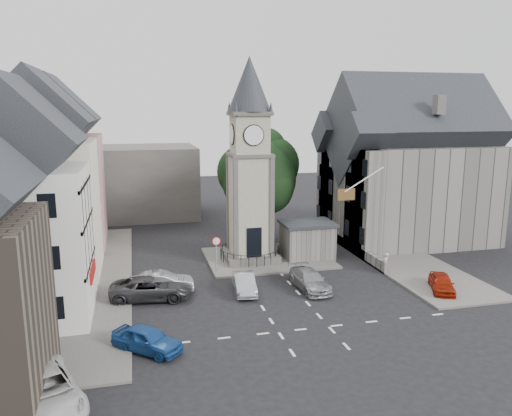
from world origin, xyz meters
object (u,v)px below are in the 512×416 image
object	(u,v)px
car_west_blue	(147,339)
stone_shelter	(307,240)
clock_tower	(250,162)
pedestrian	(385,263)
car_east_red	(442,283)

from	to	relation	value
car_west_blue	stone_shelter	bearing A→B (deg)	-4.48
stone_shelter	car_west_blue	world-z (taller)	stone_shelter
clock_tower	stone_shelter	size ratio (longest dim) A/B	3.78
stone_shelter	clock_tower	bearing A→B (deg)	174.16
clock_tower	pedestrian	world-z (taller)	clock_tower
clock_tower	pedestrian	size ratio (longest dim) A/B	10.01
stone_shelter	pedestrian	size ratio (longest dim) A/B	2.65
pedestrian	car_west_blue	bearing A→B (deg)	-15.51
clock_tower	stone_shelter	bearing A→B (deg)	-5.84
stone_shelter	car_west_blue	distance (m)	19.12
car_west_blue	car_east_red	size ratio (longest dim) A/B	1.08
car_east_red	stone_shelter	bearing A→B (deg)	147.66
car_west_blue	pedestrian	distance (m)	19.69
car_west_blue	pedestrian	bearing A→B (deg)	-24.78
car_west_blue	pedestrian	size ratio (longest dim) A/B	2.38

